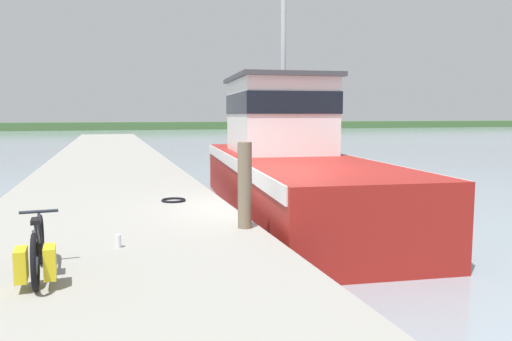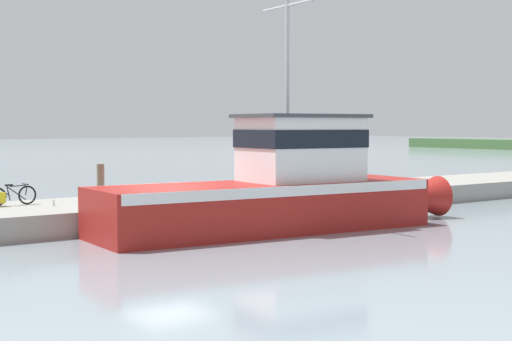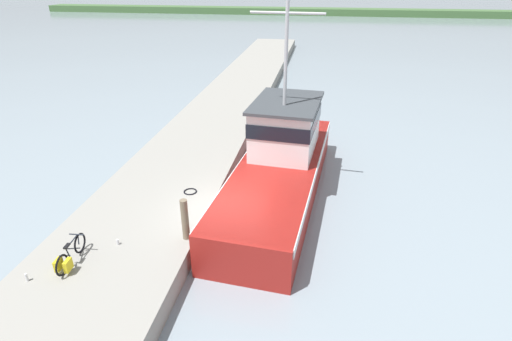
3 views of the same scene
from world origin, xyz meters
name	(u,v)px [view 1 (image 1 of 3)]	position (x,y,z in m)	size (l,w,h in m)	color
ground_plane	(273,242)	(0.00, 0.00, 0.00)	(320.00, 320.00, 0.00)	#84939E
dock_pier	(112,235)	(-3.15, 0.00, 0.38)	(4.70, 80.00, 0.76)	gray
far_shoreline	(289,125)	(30.00, 80.04, 0.66)	(180.00, 5.00, 1.32)	#426638
fishing_boat_main	(284,161)	(1.43, 3.31, 1.35)	(4.07, 13.09, 8.19)	maroon
bicycle_touring	(37,253)	(-3.97, -3.58, 1.07)	(0.49, 1.63, 0.69)	black
mooring_post	(245,185)	(-1.07, -1.74, 1.46)	(0.23, 0.23, 1.40)	#756651
hose_coil	(174,200)	(-1.87, 1.12, 0.78)	(0.51, 0.51, 0.05)	black
water_bottle_by_bike	(118,241)	(-3.08, -2.41, 0.85)	(0.08, 0.08, 0.18)	silver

